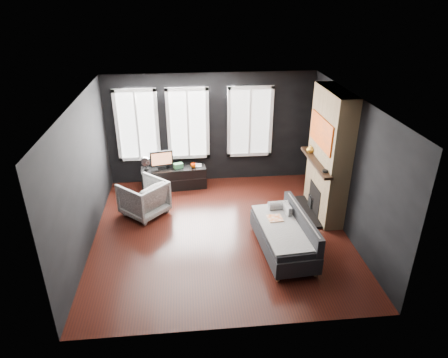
{
  "coord_description": "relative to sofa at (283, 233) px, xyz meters",
  "views": [
    {
      "loc": [
        -0.61,
        -6.74,
        4.49
      ],
      "look_at": [
        0.1,
        0.3,
        1.05
      ],
      "focal_mm": 32.0,
      "sensor_mm": 36.0,
      "label": 1
    }
  ],
  "objects": [
    {
      "name": "wall_left",
      "position": [
        -3.6,
        0.71,
        0.96
      ],
      "size": [
        0.02,
        5.0,
        2.7
      ],
      "primitive_type": "cube",
      "color": "black",
      "rests_on": "ground"
    },
    {
      "name": "wall_back",
      "position": [
        -1.1,
        3.21,
        0.96
      ],
      "size": [
        5.0,
        0.02,
        2.7
      ],
      "primitive_type": "cube",
      "color": "black",
      "rests_on": "ground"
    },
    {
      "name": "book",
      "position": [
        -1.52,
        2.88,
        0.25
      ],
      "size": [
        0.15,
        0.02,
        0.2
      ],
      "primitive_type": "imported",
      "rotation": [
        0.0,
        0.0,
        -0.05
      ],
      "color": "#C2B697",
      "rests_on": "media_console"
    },
    {
      "name": "desk_fan",
      "position": [
        -2.69,
        2.78,
        0.31
      ],
      "size": [
        0.28,
        0.28,
        0.32
      ],
      "primitive_type": null,
      "rotation": [
        0.0,
        0.0,
        -0.25
      ],
      "color": "#A3A3A3",
      "rests_on": "media_console"
    },
    {
      "name": "monitor",
      "position": [
        -2.32,
        2.82,
        0.39
      ],
      "size": [
        0.57,
        0.24,
        0.5
      ],
      "primitive_type": null,
      "rotation": [
        0.0,
        0.0,
        0.21
      ],
      "color": "black",
      "rests_on": "media_console"
    },
    {
      "name": "ceiling",
      "position": [
        -1.1,
        0.71,
        2.31
      ],
      "size": [
        5.0,
        5.0,
        0.0
      ],
      "primitive_type": "plane",
      "color": "white",
      "rests_on": "ground"
    },
    {
      "name": "mantel_clock",
      "position": [
        0.95,
        0.76,
        0.86
      ],
      "size": [
        0.12,
        0.12,
        0.04
      ],
      "primitive_type": "cylinder",
      "rotation": [
        0.0,
        0.0,
        -0.11
      ],
      "color": "black",
      "rests_on": "fireplace"
    },
    {
      "name": "storage_box",
      "position": [
        -1.93,
        2.8,
        0.2
      ],
      "size": [
        0.25,
        0.2,
        0.12
      ],
      "primitive_type": "cube",
      "rotation": [
        0.0,
        0.0,
        0.37
      ],
      "color": "#347747",
      "rests_on": "media_console"
    },
    {
      "name": "floor",
      "position": [
        -1.1,
        0.71,
        -0.39
      ],
      "size": [
        5.0,
        5.0,
        0.0
      ],
      "primitive_type": "plane",
      "color": "black",
      "rests_on": "ground"
    },
    {
      "name": "mantel_vase",
      "position": [
        0.95,
        1.76,
        0.93
      ],
      "size": [
        0.22,
        0.22,
        0.17
      ],
      "primitive_type": "imported",
      "rotation": [
        0.0,
        0.0,
        0.28
      ],
      "color": "yellow",
      "rests_on": "fireplace"
    },
    {
      "name": "sofa",
      "position": [
        0.0,
        0.0,
        0.0
      ],
      "size": [
        1.04,
        1.87,
        0.78
      ],
      "primitive_type": null,
      "rotation": [
        0.0,
        0.0,
        0.08
      ],
      "color": "black",
      "rests_on": "floor"
    },
    {
      "name": "fireplace",
      "position": [
        1.2,
        1.31,
        0.96
      ],
      "size": [
        0.7,
        1.62,
        2.7
      ],
      "primitive_type": null,
      "color": "#93724C",
      "rests_on": "floor"
    },
    {
      "name": "wall_right",
      "position": [
        1.4,
        0.71,
        0.96
      ],
      "size": [
        0.02,
        5.0,
        2.7
      ],
      "primitive_type": "cube",
      "color": "black",
      "rests_on": "ground"
    },
    {
      "name": "stripe_pillow",
      "position": [
        0.16,
        0.45,
        0.17
      ],
      "size": [
        0.12,
        0.33,
        0.33
      ],
      "primitive_type": "cube",
      "rotation": [
        0.0,
        0.0,
        0.14
      ],
      "color": "gray",
      "rests_on": "sofa"
    },
    {
      "name": "windows",
      "position": [
        -1.55,
        3.17,
        1.99
      ],
      "size": [
        4.0,
        0.16,
        1.76
      ],
      "primitive_type": null,
      "color": "white",
      "rests_on": "wall_back"
    },
    {
      "name": "armchair",
      "position": [
        -2.67,
        1.61,
        0.04
      ],
      "size": [
        1.13,
        1.14,
        0.85
      ],
      "primitive_type": "imported",
      "rotation": [
        0.0,
        0.0,
        -2.33
      ],
      "color": "silver",
      "rests_on": "floor"
    },
    {
      "name": "mug",
      "position": [
        -1.57,
        2.79,
        0.21
      ],
      "size": [
        0.14,
        0.12,
        0.12
      ],
      "primitive_type": "imported",
      "rotation": [
        0.0,
        0.0,
        0.14
      ],
      "color": "#E74A00",
      "rests_on": "media_console"
    },
    {
      "name": "media_console",
      "position": [
        -2.05,
        2.81,
        -0.12
      ],
      "size": [
        1.59,
        0.63,
        0.53
      ],
      "primitive_type": null,
      "rotation": [
        0.0,
        0.0,
        0.1
      ],
      "color": "black",
      "rests_on": "floor"
    }
  ]
}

